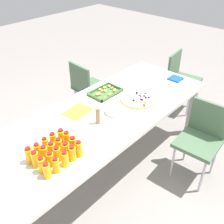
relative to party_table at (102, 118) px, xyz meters
The scene contains 31 objects.
ground_plane 0.68m from the party_table, ahead, with size 12.00×12.00×0.00m, color gray.
party_table is the anchor object (origin of this frame).
chair_end 1.68m from the party_table, ahead, with size 0.45×0.45×0.83m.
chair_near_right 1.02m from the party_table, 51.31° to the right, with size 0.42×0.42×0.83m.
chair_far_right 1.03m from the party_table, 55.34° to the left, with size 0.42×0.42×0.83m.
juice_bottle_0 0.88m from the party_table, 161.75° to the right, with size 0.06×0.06×0.14m.
juice_bottle_1 0.82m from the party_table, 159.54° to the right, with size 0.05×0.05×0.13m.
juice_bottle_2 0.74m from the party_table, 157.31° to the right, with size 0.06×0.06×0.14m.
juice_bottle_3 0.67m from the party_table, 155.22° to the right, with size 0.06×0.06×0.14m.
juice_bottle_4 0.61m from the party_table, 152.36° to the right, with size 0.06×0.06×0.15m.
juice_bottle_5 0.86m from the party_table, 165.84° to the right, with size 0.05×0.05×0.14m.
juice_bottle_6 0.79m from the party_table, 164.64° to the right, with size 0.05×0.05×0.13m.
juice_bottle_7 0.72m from the party_table, 163.55° to the right, with size 0.05×0.05×0.14m.
juice_bottle_8 0.65m from the party_table, 161.07° to the right, with size 0.06×0.06×0.13m.
juice_bottle_9 0.58m from the party_table, 158.65° to the right, with size 0.06×0.06×0.15m.
juice_bottle_10 0.85m from the party_table, behind, with size 0.06×0.06×0.15m.
juice_bottle_11 0.77m from the party_table, behind, with size 0.06×0.06×0.15m.
juice_bottle_12 0.70m from the party_table, 169.60° to the right, with size 0.06×0.06×0.14m.
juice_bottle_13 0.63m from the party_table, 168.35° to the right, with size 0.06×0.06×0.13m.
juice_bottle_14 0.55m from the party_table, 166.42° to the right, with size 0.06×0.06×0.15m.
juice_bottle_15 0.84m from the party_table, behind, with size 0.06×0.06×0.15m.
juice_bottle_16 0.77m from the party_table, behind, with size 0.06×0.06×0.13m.
juice_bottle_17 0.69m from the party_table, behind, with size 0.05×0.05×0.14m.
juice_bottle_18 0.62m from the party_table, behind, with size 0.06×0.06×0.14m.
juice_bottle_19 0.54m from the party_table, behind, with size 0.06×0.06×0.14m.
fruit_pizza 0.46m from the party_table, 14.37° to the right, with size 0.37×0.37×0.05m.
snack_tray 0.40m from the party_table, 37.86° to the left, with size 0.34×0.23×0.04m.
plate_stack 0.15m from the party_table, 43.41° to the right, with size 0.18×0.18×0.04m.
napkin_stack 1.13m from the party_table, ahead, with size 0.15×0.15×0.02m, color #194CA5.
cardboard_tube 0.21m from the party_table, 146.54° to the right, with size 0.04×0.04×0.17m, color #9E7A56.
paper_folder 0.24m from the party_table, 125.68° to the left, with size 0.26×0.20×0.01m, color yellow.
Camera 1 is at (-1.46, -1.47, 2.16)m, focal length 41.48 mm.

